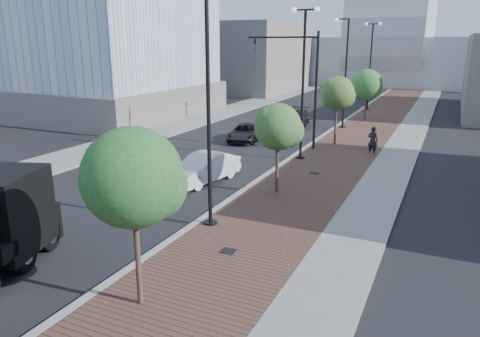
% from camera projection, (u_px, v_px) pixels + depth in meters
% --- Properties ---
extents(sidewalk, '(7.00, 140.00, 0.12)m').
position_uv_depth(sidewalk, '(386.00, 120.00, 43.63)').
color(sidewalk, '#4C2D23').
rests_on(sidewalk, ground).
extents(concrete_strip, '(2.40, 140.00, 0.13)m').
position_uv_depth(concrete_strip, '(416.00, 122.00, 42.53)').
color(concrete_strip, slate).
rests_on(concrete_strip, ground).
extents(curb, '(0.30, 140.00, 0.14)m').
position_uv_depth(curb, '(350.00, 117.00, 45.05)').
color(curb, gray).
rests_on(curb, ground).
extents(west_sidewalk, '(4.00, 140.00, 0.12)m').
position_uv_depth(west_sidewalk, '(232.00, 110.00, 50.34)').
color(west_sidewalk, slate).
rests_on(west_sidewalk, ground).
extents(white_sedan, '(2.46, 4.88, 1.54)m').
position_uv_depth(white_sedan, '(204.00, 168.00, 24.31)').
color(white_sedan, silver).
rests_on(white_sedan, ground).
extents(dark_car_mid, '(2.96, 4.81, 1.24)m').
position_uv_depth(dark_car_mid, '(245.00, 133.00, 34.55)').
color(dark_car_mid, black).
rests_on(dark_car_mid, ground).
extents(dark_car_far, '(2.85, 5.20, 1.43)m').
position_uv_depth(dark_car_far, '(297.00, 117.00, 41.10)').
color(dark_car_far, black).
rests_on(dark_car_far, ground).
extents(pedestrian, '(0.79, 0.62, 1.92)m').
position_uv_depth(pedestrian, '(373.00, 141.00, 30.13)').
color(pedestrian, black).
rests_on(pedestrian, ground).
extents(streetlight_1, '(1.44, 0.56, 9.21)m').
position_uv_depth(streetlight_1, '(206.00, 121.00, 17.51)').
color(streetlight_1, black).
rests_on(streetlight_1, ground).
extents(streetlight_2, '(1.72, 0.56, 9.28)m').
position_uv_depth(streetlight_2, '(303.00, 84.00, 27.81)').
color(streetlight_2, black).
rests_on(streetlight_2, ground).
extents(streetlight_3, '(1.44, 0.56, 9.21)m').
position_uv_depth(streetlight_3, '(344.00, 78.00, 38.46)').
color(streetlight_3, black).
rests_on(streetlight_3, ground).
extents(streetlight_4, '(1.72, 0.56, 9.28)m').
position_uv_depth(streetlight_4, '(370.00, 66.00, 48.77)').
color(streetlight_4, black).
rests_on(streetlight_4, ground).
extents(traffic_mast, '(5.09, 0.20, 8.00)m').
position_uv_depth(traffic_mast, '(304.00, 77.00, 30.76)').
color(traffic_mast, black).
rests_on(traffic_mast, ground).
extents(tree_0, '(2.73, 2.73, 5.21)m').
position_uv_depth(tree_0, '(135.00, 178.00, 11.96)').
color(tree_0, '#382619').
rests_on(tree_0, ground).
extents(tree_1, '(2.34, 2.28, 4.51)m').
position_uv_depth(tree_1, '(279.00, 127.00, 21.69)').
color(tree_1, '#382619').
rests_on(tree_1, ground).
extents(tree_2, '(2.43, 2.38, 5.00)m').
position_uv_depth(tree_2, '(338.00, 93.00, 32.05)').
color(tree_2, '#382619').
rests_on(tree_2, ground).
extents(tree_3, '(2.86, 2.86, 4.87)m').
position_uv_depth(tree_3, '(368.00, 85.00, 42.63)').
color(tree_3, '#382619').
rests_on(tree_3, ground).
extents(tower_podium, '(19.00, 19.00, 3.00)m').
position_uv_depth(tower_podium, '(104.00, 99.00, 47.44)').
color(tower_podium, '#66625C').
rests_on(tower_podium, ground).
extents(convention_center, '(50.00, 30.00, 50.00)m').
position_uv_depth(convention_center, '(393.00, 49.00, 83.55)').
color(convention_center, '#A4A8AD').
rests_on(convention_center, ground).
extents(commercial_block_nw, '(14.00, 20.00, 10.00)m').
position_uv_depth(commercial_block_nw, '(248.00, 57.00, 69.32)').
color(commercial_block_nw, '#66615C').
rests_on(commercial_block_nw, ground).
extents(utility_cover_1, '(0.50, 0.50, 0.02)m').
position_uv_depth(utility_cover_1, '(228.00, 251.00, 16.12)').
color(utility_cover_1, black).
rests_on(utility_cover_1, sidewalk).
extents(utility_cover_2, '(0.50, 0.50, 0.02)m').
position_uv_depth(utility_cover_2, '(314.00, 173.00, 25.72)').
color(utility_cover_2, black).
rests_on(utility_cover_2, sidewalk).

